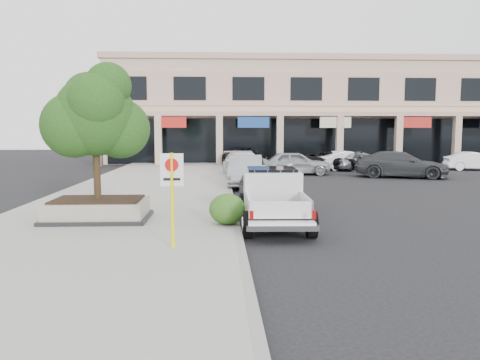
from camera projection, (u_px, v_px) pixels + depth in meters
name	position (u px, v px, depth m)	size (l,w,h in m)	color
ground	(301.00, 248.00, 11.93)	(120.00, 120.00, 0.00)	black
sidewalk	(128.00, 207.00, 17.63)	(8.00, 52.00, 0.15)	gray
curb	(233.00, 207.00, 17.81)	(0.20, 52.00, 0.15)	gray
strip_mall	(322.00, 112.00, 45.49)	(40.55, 12.43, 9.50)	tan
planter	(98.00, 209.00, 14.85)	(3.20, 2.20, 0.68)	black
planter_tree	(101.00, 116.00, 14.70)	(2.90, 2.55, 4.00)	black
no_parking_sign	(172.00, 187.00, 11.13)	(0.55, 0.09, 2.30)	#FFEE0D
hedge	(227.00, 209.00, 14.08)	(1.10, 0.99, 0.94)	#1D4F16
pickup_truck	(274.00, 198.00, 14.72)	(2.04, 5.51, 1.73)	white
curb_car_a	(265.00, 185.00, 18.36)	(1.93, 4.79, 1.63)	#323437
curb_car_b	(245.00, 171.00, 24.83)	(1.73, 4.97, 1.64)	#9C9FA4
curb_car_c	(243.00, 165.00, 29.32)	(2.27, 5.59, 1.62)	silver
curb_car_d	(244.00, 158.00, 35.76)	(2.74, 5.94, 1.65)	black
lot_car_a	(295.00, 163.00, 31.13)	(1.87, 4.64, 1.58)	#9A9DA2
lot_car_b	(347.00, 161.00, 34.74)	(1.50, 4.31, 1.42)	silver
lot_car_c	(401.00, 164.00, 29.34)	(2.30, 5.65, 1.64)	#303235
lot_car_d	(330.00, 161.00, 34.77)	(2.31, 5.01, 1.39)	black
lot_car_e	(361.00, 161.00, 34.43)	(1.66, 4.13, 1.41)	#929499
lot_car_f	(474.00, 161.00, 34.58)	(1.43, 4.10, 1.35)	white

